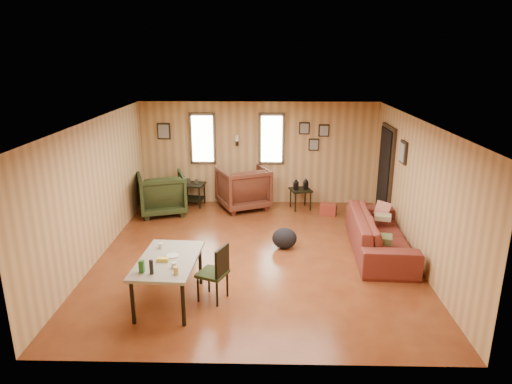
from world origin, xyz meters
TOP-DOWN VIEW (x-y plane):
  - room at (0.17, 0.27)m, footprint 5.54×6.04m
  - sofa at (2.23, 0.19)m, footprint 0.83×2.42m
  - recliner_brown at (-0.35, 2.56)m, footprint 1.34×1.31m
  - recliner_green at (-2.14, 2.15)m, footprint 1.23×1.19m
  - end_table at (-1.53, 2.71)m, footprint 0.59×0.55m
  - side_table at (0.97, 2.53)m, footprint 0.55×0.55m
  - cooler at (1.57, 2.15)m, footprint 0.41×0.33m
  - backpack at (0.53, 0.29)m, footprint 0.51×0.41m
  - sofa_pillows at (2.27, 0.24)m, footprint 0.72×1.59m
  - dining_table at (-1.20, -1.66)m, footprint 0.87×1.38m
  - dining_chair at (-0.52, -1.58)m, footprint 0.51×0.51m

SIDE VIEW (x-z plane):
  - cooler at x=1.57m, z-range 0.00..0.25m
  - backpack at x=0.53m, z-range 0.00..0.39m
  - end_table at x=-1.53m, z-range 0.04..0.70m
  - sofa at x=2.23m, z-range 0.00..0.93m
  - dining_chair at x=-0.52m, z-range 0.05..0.90m
  - side_table at x=0.97m, z-range 0.13..0.85m
  - sofa_pillows at x=2.27m, z-range 0.33..0.66m
  - recliner_green at x=-2.14m, z-range 0.00..1.01m
  - recliner_brown at x=-0.35m, z-range 0.00..1.07m
  - dining_table at x=-1.20m, z-range 0.18..1.06m
  - room at x=0.17m, z-range -0.02..2.43m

